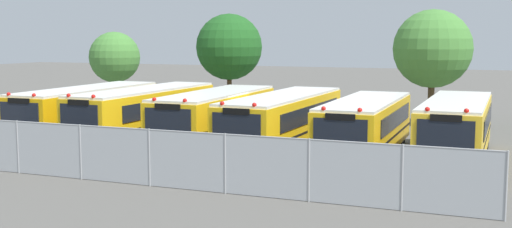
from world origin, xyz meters
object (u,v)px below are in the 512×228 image
Objects in this scene: school_bus_5 at (456,127)px; school_bus_1 at (145,112)px; school_bus_2 at (216,116)px; tree_2 at (431,50)px; school_bus_0 at (87,109)px; school_bus_3 at (283,120)px; tree_1 at (228,46)px; school_bus_4 at (366,125)px; tree_0 at (115,57)px.

school_bus_1 is at bearing 1.01° from school_bus_5.
tree_2 is at bearing -129.71° from school_bus_2.
school_bus_0 is at bearing -0.14° from school_bus_5.
school_bus_0 is 19.57m from tree_2.
tree_2 is at bearing -147.47° from school_bus_0.
school_bus_3 is at bearing 2.77° from school_bus_5.
school_bus_2 is 11.29m from tree_1.
school_bus_3 reaches higher than school_bus_0.
school_bus_3 is at bearing 176.57° from school_bus_0.
school_bus_4 is at bearing -42.88° from tree_1.
tree_0 is at bearing 177.98° from tree_2.
tree_0 is (-20.80, 11.97, 2.37)m from school_bus_4.
school_bus_3 is 1.54× the size of tree_2.
school_bus_3 is 20.95m from tree_0.
school_bus_1 reaches higher than school_bus_3.
tree_0 is (-9.76, 11.89, 2.29)m from school_bus_1.
school_bus_3 reaches higher than school_bus_4.
tree_1 reaches higher than school_bus_2.
school_bus_5 reaches higher than school_bus_3.
school_bus_4 is 11.67m from tree_2.
school_bus_3 is (3.52, -0.29, 0.01)m from school_bus_2.
tree_1 reaches higher than school_bus_4.
tree_2 is (12.49, 0.80, -0.18)m from tree_1.
tree_0 reaches higher than school_bus_2.
school_bus_5 is (7.47, 0.39, 0.00)m from school_bus_3.
school_bus_0 is 1.11× the size of school_bus_4.
tree_0 is at bearing -30.61° from school_bus_4.
tree_0 reaches higher than school_bus_0.
school_bus_1 is 16.87m from tree_2.
school_bus_1 is at bearing 173.97° from school_bus_0.
school_bus_5 is at bearing -25.29° from tree_0.
school_bus_5 is at bearing 179.02° from school_bus_2.
school_bus_0 is 1.57× the size of tree_1.
school_bus_1 is at bearing -138.01° from tree_2.
school_bus_2 is 14.20m from tree_2.
tree_1 is (-3.91, 10.10, 3.19)m from school_bus_2.
school_bus_0 is at bearing -0.79° from school_bus_3.
school_bus_4 is (14.72, -0.37, -0.03)m from school_bus_0.
school_bus_1 is at bearing 0.53° from school_bus_3.
school_bus_5 is 1.43× the size of tree_1.
school_bus_3 is 13.16m from tree_1.
school_bus_2 is 0.95× the size of school_bus_3.
school_bus_5 is (14.75, 0.31, -0.03)m from school_bus_1.
school_bus_0 is 14.72m from school_bus_4.
school_bus_5 is 1.41× the size of tree_2.
tree_0 is (-6.08, 11.60, 2.33)m from school_bus_0.
tree_1 is (-0.15, 10.31, 3.16)m from school_bus_1.
school_bus_4 is (3.76, 0.00, -0.04)m from school_bus_3.
tree_2 is at bearing -136.81° from school_bus_1.
tree_2 is (16.02, 10.82, 3.01)m from school_bus_0.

